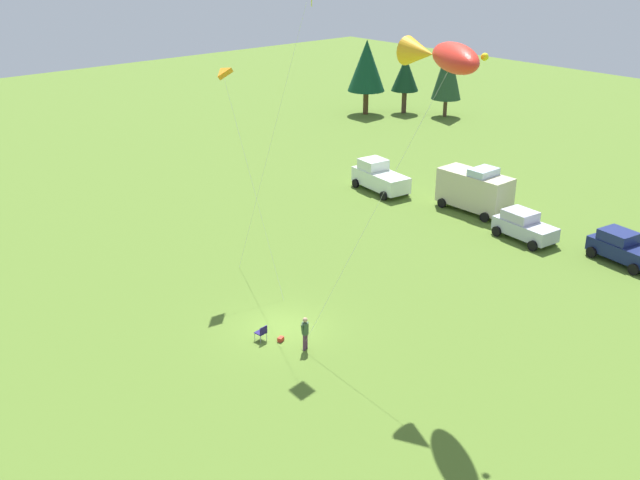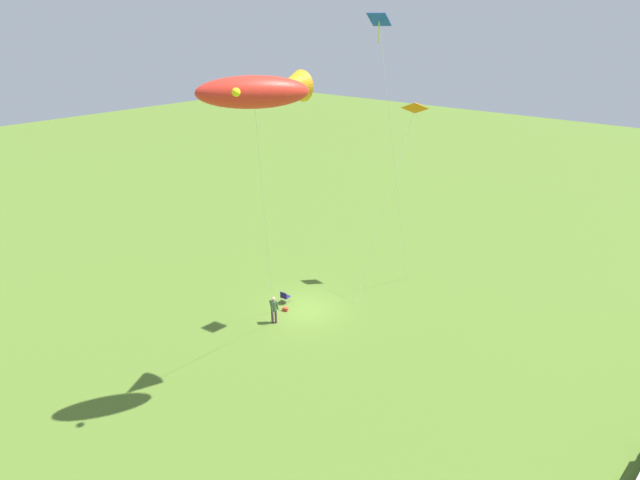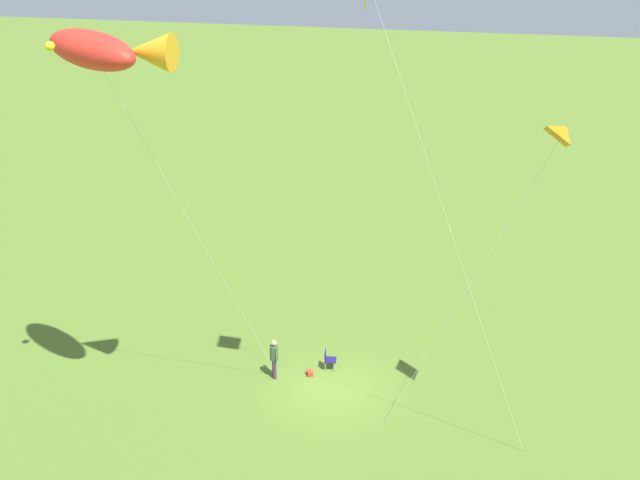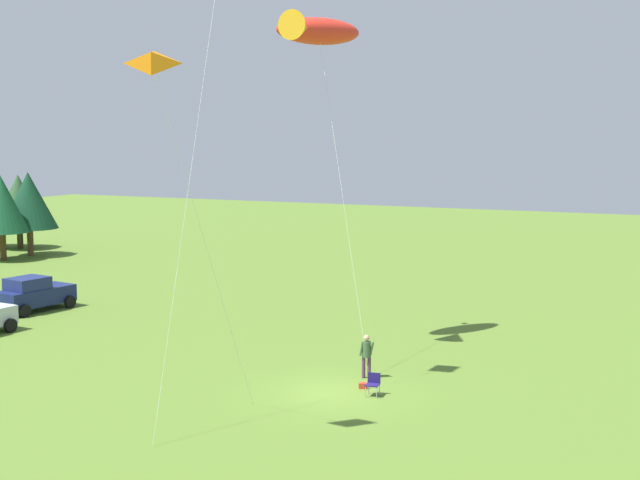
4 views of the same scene
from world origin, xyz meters
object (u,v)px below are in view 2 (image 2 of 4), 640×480
object	(u,v)px
kite_large_fish	(263,91)
kite_diamond_blue	(381,35)
folding_chair	(285,296)
backpack_on_grass	(285,309)
person_kite_flyer	(274,308)
kite_delta_orange	(415,106)

from	to	relation	value
kite_large_fish	kite_diamond_blue	size ratio (longest dim) A/B	0.87
folding_chair	kite_large_fish	xyz separation A→B (m)	(6.17, 5.31, 13.59)
backpack_on_grass	kite_large_fish	xyz separation A→B (m)	(5.52, 4.64, 13.96)
person_kite_flyer	backpack_on_grass	bearing A→B (deg)	-7.08
folding_chair	kite_delta_orange	bearing A→B (deg)	-31.57
person_kite_flyer	kite_diamond_blue	distance (m)	15.93
folding_chair	kite_diamond_blue	size ratio (longest dim) A/B	0.05
folding_chair	kite_diamond_blue	bearing A→B (deg)	-73.11
kite_diamond_blue	kite_delta_orange	size ratio (longest dim) A/B	1.39
kite_large_fish	kite_diamond_blue	bearing A→B (deg)	-177.50
person_kite_flyer	backpack_on_grass	distance (m)	1.71
kite_delta_orange	kite_large_fish	bearing A→B (deg)	6.20
person_kite_flyer	kite_large_fish	xyz separation A→B (m)	(4.13, 4.22, 13.05)
backpack_on_grass	kite_large_fish	distance (m)	15.72
person_kite_flyer	folding_chair	xyz separation A→B (m)	(-2.04, -1.09, -0.53)
backpack_on_grass	person_kite_flyer	bearing A→B (deg)	16.78
kite_large_fish	person_kite_flyer	bearing A→B (deg)	-134.39
person_kite_flyer	kite_large_fish	distance (m)	14.33
kite_diamond_blue	folding_chair	bearing A→B (deg)	-66.30
folding_chair	kite_large_fish	size ratio (longest dim) A/B	0.06
person_kite_flyer	kite_diamond_blue	world-z (taller)	kite_diamond_blue
kite_delta_orange	backpack_on_grass	bearing A→B (deg)	-19.34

